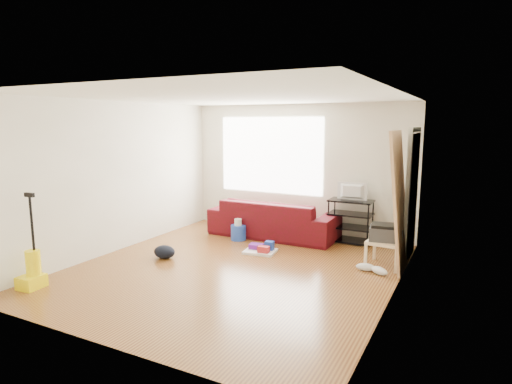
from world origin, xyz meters
The scene contains 13 objects.
room centered at (0.07, 0.15, 1.25)m, with size 4.51×5.01×2.51m.
sofa centered at (-0.28, 1.95, 0.00)m, with size 2.41×0.94×0.70m, color #370C0A.
tv_stand centered at (1.13, 2.22, 0.40)m, with size 0.77×0.44×0.77m.
tv centered at (1.13, 2.22, 0.93)m, with size 0.54×0.07×0.31m, color black.
side_table centered at (1.95, 1.14, 0.34)m, with size 0.53×0.53×0.40m.
printer centered at (1.95, 1.14, 0.52)m, with size 0.52×0.43×0.25m.
bucket centered at (-0.74, 1.41, 0.00)m, with size 0.28×0.28×0.28m, color #2145B4.
toilet_paper centered at (-0.74, 1.39, 0.20)m, with size 0.13×0.13×0.12m, color silver.
cleaning_tray centered at (-0.01, 0.90, 0.06)m, with size 0.55×0.47×0.18m.
backpack centered at (-1.26, -0.07, 0.00)m, with size 0.37×0.30×0.20m, color black.
sneakers centered at (1.85, 0.76, 0.06)m, with size 0.50×0.26×0.11m.
vacuum centered at (-2.00, -1.84, 0.23)m, with size 0.29×0.32×1.26m.
door_panel centered at (2.13, 1.07, 0.00)m, with size 0.04×0.82×2.05m, color tan.
Camera 1 is at (3.06, -5.26, 2.14)m, focal length 30.00 mm.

